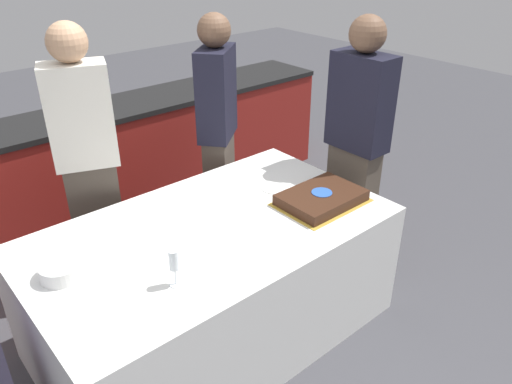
{
  "coord_description": "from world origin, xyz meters",
  "views": [
    {
      "loc": [
        -1.28,
        -1.86,
        2.16
      ],
      "look_at": [
        0.32,
        0.0,
        0.83
      ],
      "focal_mm": 35.0,
      "sensor_mm": 36.0,
      "label": 1
    }
  ],
  "objects_px": {
    "cake": "(321,198)",
    "person_standing_back": "(89,165)",
    "plate_stack": "(61,270)",
    "wine_glass": "(174,262)",
    "person_seated_right": "(356,143)",
    "person_cutting_cake": "(218,132)"
  },
  "relations": [
    {
      "from": "plate_stack",
      "to": "wine_glass",
      "type": "bearing_deg",
      "value": -47.01
    },
    {
      "from": "plate_stack",
      "to": "person_cutting_cake",
      "type": "height_order",
      "value": "person_cutting_cake"
    },
    {
      "from": "plate_stack",
      "to": "person_standing_back",
      "type": "xyz_separation_m",
      "value": [
        0.46,
        0.68,
        0.14
      ]
    },
    {
      "from": "wine_glass",
      "to": "person_standing_back",
      "type": "relative_size",
      "value": 0.11
    },
    {
      "from": "plate_stack",
      "to": "wine_glass",
      "type": "height_order",
      "value": "wine_glass"
    },
    {
      "from": "plate_stack",
      "to": "person_standing_back",
      "type": "bearing_deg",
      "value": 55.86
    },
    {
      "from": "wine_glass",
      "to": "person_standing_back",
      "type": "xyz_separation_m",
      "value": [
        0.1,
        1.07,
        0.05
      ]
    },
    {
      "from": "person_cutting_cake",
      "to": "person_standing_back",
      "type": "relative_size",
      "value": 0.97
    },
    {
      "from": "cake",
      "to": "wine_glass",
      "type": "bearing_deg",
      "value": -175.52
    },
    {
      "from": "wine_glass",
      "to": "person_cutting_cake",
      "type": "height_order",
      "value": "person_cutting_cake"
    },
    {
      "from": "plate_stack",
      "to": "person_cutting_cake",
      "type": "xyz_separation_m",
      "value": [
        1.4,
        0.68,
        0.11
      ]
    },
    {
      "from": "wine_glass",
      "to": "person_seated_right",
      "type": "relative_size",
      "value": 0.11
    },
    {
      "from": "person_standing_back",
      "to": "person_cutting_cake",
      "type": "bearing_deg",
      "value": -158.97
    },
    {
      "from": "cake",
      "to": "plate_stack",
      "type": "bearing_deg",
      "value": 167.65
    },
    {
      "from": "plate_stack",
      "to": "person_seated_right",
      "type": "relative_size",
      "value": 0.12
    },
    {
      "from": "person_cutting_cake",
      "to": "person_seated_right",
      "type": "bearing_deg",
      "value": 85.46
    },
    {
      "from": "cake",
      "to": "person_seated_right",
      "type": "relative_size",
      "value": 0.3
    },
    {
      "from": "plate_stack",
      "to": "person_standing_back",
      "type": "distance_m",
      "value": 0.83
    },
    {
      "from": "cake",
      "to": "person_cutting_cake",
      "type": "relative_size",
      "value": 0.3
    },
    {
      "from": "cake",
      "to": "person_standing_back",
      "type": "relative_size",
      "value": 0.29
    },
    {
      "from": "cake",
      "to": "person_standing_back",
      "type": "bearing_deg",
      "value": 133.74
    },
    {
      "from": "plate_stack",
      "to": "person_standing_back",
      "type": "relative_size",
      "value": 0.12
    }
  ]
}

